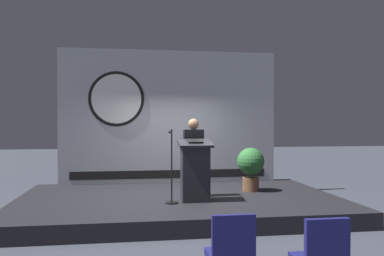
# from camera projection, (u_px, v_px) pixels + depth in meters

# --- Properties ---
(ground_plane) EXTENTS (40.00, 40.00, 0.00)m
(ground_plane) POSITION_uv_depth(u_px,v_px,m) (178.00, 211.00, 8.09)
(ground_plane) COLOR #383D47
(stage_platform) EXTENTS (6.40, 4.00, 0.30)m
(stage_platform) POSITION_uv_depth(u_px,v_px,m) (178.00, 203.00, 8.09)
(stage_platform) COLOR black
(stage_platform) RESTS_ON ground
(banner_display) EXTENTS (5.37, 0.12, 3.29)m
(banner_display) POSITION_uv_depth(u_px,v_px,m) (168.00, 117.00, 9.88)
(banner_display) COLOR #B2B7C1
(banner_display) RESTS_ON stage_platform
(podium) EXTENTS (0.64, 0.50, 1.18)m
(podium) POSITION_uv_depth(u_px,v_px,m) (195.00, 171.00, 7.57)
(podium) COLOR #26262B
(podium) RESTS_ON stage_platform
(speaker_person) EXTENTS (0.40, 0.26, 1.58)m
(speaker_person) POSITION_uv_depth(u_px,v_px,m) (193.00, 157.00, 8.05)
(speaker_person) COLOR black
(speaker_person) RESTS_ON stage_platform
(microphone_stand) EXTENTS (0.24, 0.48, 1.37)m
(microphone_stand) POSITION_uv_depth(u_px,v_px,m) (171.00, 178.00, 7.40)
(microphone_stand) COLOR black
(microphone_stand) RESTS_ON stage_platform
(potted_plant) EXTENTS (0.60, 0.60, 0.95)m
(potted_plant) POSITION_uv_depth(u_px,v_px,m) (251.00, 165.00, 8.69)
(potted_plant) COLOR brown
(potted_plant) RESTS_ON stage_platform
(audience_chair_left) EXTENTS (0.44, 0.45, 0.89)m
(audience_chair_left) POSITION_uv_depth(u_px,v_px,m) (231.00, 251.00, 4.04)
(audience_chair_left) COLOR black
(audience_chair_left) RESTS_ON ground
(audience_chair_right) EXTENTS (0.44, 0.45, 0.89)m
(audience_chair_right) POSITION_uv_depth(u_px,v_px,m) (321.00, 256.00, 3.88)
(audience_chair_right) COLOR black
(audience_chair_right) RESTS_ON ground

